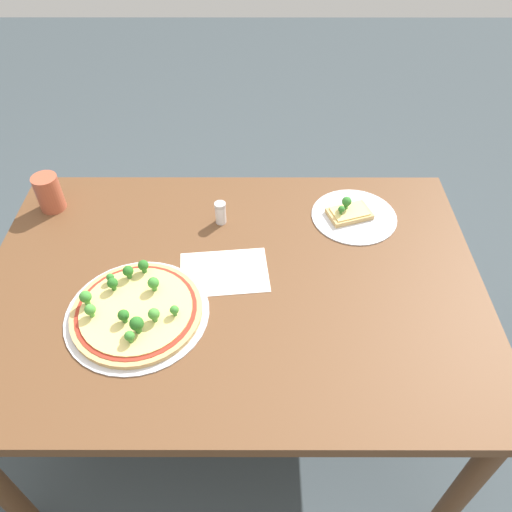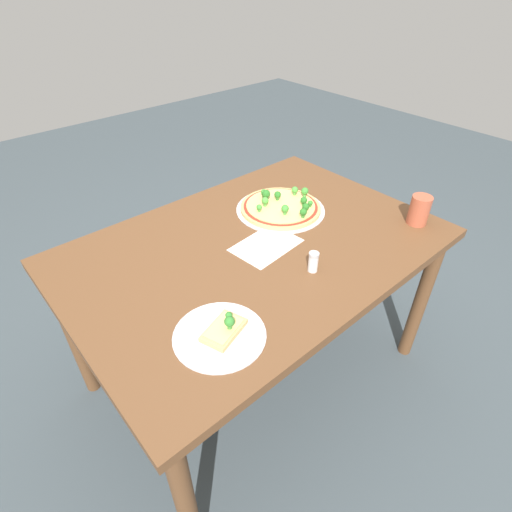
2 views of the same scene
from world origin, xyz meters
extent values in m
plane|color=#3D474C|center=(0.00, 0.00, 0.00)|extent=(8.00, 8.00, 0.00)
cube|color=brown|center=(0.00, 0.00, 0.72)|extent=(1.39, 0.95, 0.04)
cylinder|color=brown|center=(-0.63, -0.42, 0.35)|extent=(0.06, 0.06, 0.70)
cylinder|color=brown|center=(0.63, -0.42, 0.35)|extent=(0.06, 0.06, 0.70)
cylinder|color=brown|center=(-0.63, 0.42, 0.35)|extent=(0.06, 0.06, 0.70)
cylinder|color=brown|center=(0.63, 0.42, 0.35)|extent=(0.06, 0.06, 0.70)
cylinder|color=silver|center=(0.24, 0.12, 0.74)|extent=(0.37, 0.37, 0.00)
cylinder|color=tan|center=(0.24, 0.12, 0.75)|extent=(0.34, 0.34, 0.01)
cylinder|color=#A82D1E|center=(0.24, 0.12, 0.76)|extent=(0.31, 0.31, 0.00)
cylinder|color=#EACC75|center=(0.24, 0.12, 0.76)|extent=(0.29, 0.29, 0.00)
sphere|color=#3D8933|center=(0.24, 0.22, 0.78)|extent=(0.03, 0.03, 0.03)
cylinder|color=#488E3A|center=(0.24, 0.22, 0.77)|extent=(0.01, 0.01, 0.01)
sphere|color=#3D8933|center=(0.14, 0.14, 0.78)|extent=(0.02, 0.02, 0.02)
cylinder|color=#488E3A|center=(0.14, 0.14, 0.77)|extent=(0.01, 0.01, 0.01)
sphere|color=#3D8933|center=(0.20, 0.05, 0.79)|extent=(0.03, 0.03, 0.03)
cylinder|color=#488E3A|center=(0.20, 0.05, 0.77)|extent=(0.01, 0.01, 0.01)
sphere|color=#286B23|center=(0.31, 0.05, 0.79)|extent=(0.03, 0.03, 0.03)
cylinder|color=#37742D|center=(0.31, 0.05, 0.77)|extent=(0.01, 0.01, 0.01)
sphere|color=#337A2D|center=(0.33, 0.03, 0.78)|extent=(0.02, 0.02, 0.02)
cylinder|color=#3F8136|center=(0.33, 0.03, 0.77)|extent=(0.01, 0.01, 0.01)
sphere|color=#479338|center=(0.19, 0.16, 0.79)|extent=(0.03, 0.03, 0.03)
cylinder|color=#51973E|center=(0.19, 0.16, 0.77)|extent=(0.01, 0.01, 0.01)
sphere|color=#286B23|center=(0.26, 0.16, 0.79)|extent=(0.03, 0.03, 0.03)
cylinder|color=#37742D|center=(0.26, 0.16, 0.77)|extent=(0.01, 0.01, 0.01)
sphere|color=#286B23|center=(0.28, 0.01, 0.79)|extent=(0.03, 0.03, 0.03)
cylinder|color=#37742D|center=(0.28, 0.01, 0.77)|extent=(0.01, 0.01, 0.01)
sphere|color=#3D8933|center=(0.37, 0.10, 0.79)|extent=(0.03, 0.03, 0.03)
cylinder|color=#488E3A|center=(0.37, 0.10, 0.77)|extent=(0.01, 0.01, 0.01)
sphere|color=#479338|center=(0.35, 0.14, 0.79)|extent=(0.03, 0.03, 0.03)
cylinder|color=#51973E|center=(0.35, 0.14, 0.77)|extent=(0.01, 0.01, 0.01)
sphere|color=#286B23|center=(0.24, -0.01, 0.79)|extent=(0.03, 0.03, 0.03)
cylinder|color=#37742D|center=(0.24, -0.01, 0.77)|extent=(0.01, 0.01, 0.01)
sphere|color=#286B23|center=(0.23, 0.19, 0.79)|extent=(0.04, 0.04, 0.04)
cylinder|color=#37742D|center=(0.23, 0.19, 0.77)|extent=(0.02, 0.02, 0.02)
cylinder|color=silver|center=(-0.37, -0.27, 0.74)|extent=(0.27, 0.27, 0.00)
cube|color=tan|center=(-0.36, -0.27, 0.75)|extent=(0.15, 0.12, 0.02)
cube|color=#EACC75|center=(-0.36, -0.27, 0.76)|extent=(0.13, 0.10, 0.00)
sphere|color=#337A2D|center=(-0.33, -0.26, 0.78)|extent=(0.02, 0.02, 0.02)
cylinder|color=#3F8136|center=(-0.33, -0.26, 0.77)|extent=(0.01, 0.01, 0.01)
sphere|color=#337A2D|center=(-0.35, -0.28, 0.79)|extent=(0.03, 0.03, 0.03)
cylinder|color=#3F8136|center=(-0.35, -0.28, 0.77)|extent=(0.01, 0.01, 0.01)
cylinder|color=#AD5138|center=(0.59, -0.32, 0.80)|extent=(0.08, 0.08, 0.12)
cylinder|color=silver|center=(0.04, -0.25, 0.77)|extent=(0.03, 0.03, 0.06)
cylinder|color=#B2B2B7|center=(0.04, -0.25, 0.81)|extent=(0.04, 0.04, 0.01)
cube|color=white|center=(0.02, -0.03, 0.74)|extent=(0.26, 0.19, 0.00)
camera|label=1|loc=(-0.07, 0.92, 1.77)|focal=35.00mm
camera|label=2|loc=(-0.80, -0.92, 1.60)|focal=28.00mm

